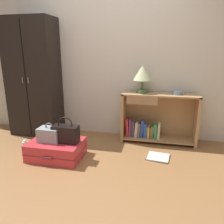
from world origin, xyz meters
name	(u,v)px	position (x,y,z in m)	size (l,w,h in m)	color
ground_plane	(85,178)	(0.00, 0.00, 0.00)	(9.00, 9.00, 0.00)	olive
back_wall	(113,57)	(0.00, 1.50, 1.30)	(6.40, 0.10, 2.60)	silver
wardrobe	(34,78)	(-1.28, 1.20, 0.95)	(0.81, 0.47, 1.91)	black
bookshelf	(155,119)	(0.74, 1.27, 0.37)	(1.15, 0.35, 0.77)	tan
table_lamp	(143,73)	(0.51, 1.28, 1.07)	(0.29, 0.29, 0.44)	#4C7542
bowl	(178,92)	(1.04, 1.26, 0.80)	(0.15, 0.15, 0.06)	slate
suitcase_large	(56,149)	(-0.54, 0.40, 0.12)	(0.70, 0.52, 0.24)	#D1333D
train_case	(50,134)	(-0.61, 0.39, 0.33)	(0.29, 0.21, 0.26)	#8E99A3
handbag	(66,134)	(-0.39, 0.41, 0.35)	(0.34, 0.16, 0.35)	black
bottle	(26,148)	(-0.98, 0.37, 0.10)	(0.07, 0.07, 0.22)	white
open_book_on_floor	(158,157)	(0.81, 0.69, 0.01)	(0.34, 0.32, 0.02)	white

